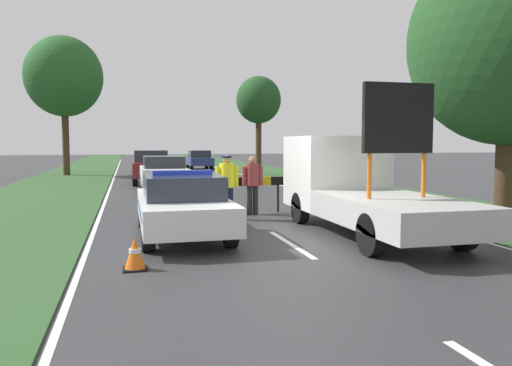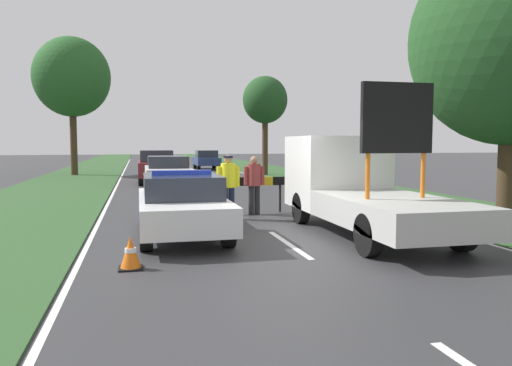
# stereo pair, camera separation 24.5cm
# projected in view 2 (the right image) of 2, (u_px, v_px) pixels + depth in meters

# --- Properties ---
(ground_plane) EXTENTS (160.00, 160.00, 0.00)m
(ground_plane) POSITION_uv_depth(u_px,v_px,m) (284.00, 241.00, 10.48)
(ground_plane) COLOR #333335
(lane_markings) EXTENTS (8.05, 68.59, 0.01)m
(lane_markings) POSITION_uv_depth(u_px,v_px,m) (190.00, 178.00, 29.16)
(lane_markings) COLOR silver
(lane_markings) RESTS_ON ground
(grass_verge_left) EXTENTS (4.72, 120.00, 0.03)m
(grass_verge_left) POSITION_uv_depth(u_px,v_px,m) (76.00, 179.00, 28.40)
(grass_verge_left) COLOR #2D5128
(grass_verge_left) RESTS_ON ground
(grass_verge_right) EXTENTS (4.72, 120.00, 0.03)m
(grass_verge_right) POSITION_uv_depth(u_px,v_px,m) (292.00, 175.00, 31.35)
(grass_verge_right) COLOR #2D5128
(grass_verge_right) RESTS_ON ground
(police_car) EXTENTS (1.83, 4.67, 1.46)m
(police_car) POSITION_uv_depth(u_px,v_px,m) (182.00, 204.00, 10.98)
(police_car) COLOR white
(police_car) RESTS_ON ground
(work_truck) EXTENTS (2.16, 6.10, 3.24)m
(work_truck) POSITION_uv_depth(u_px,v_px,m) (356.00, 184.00, 11.76)
(work_truck) COLOR white
(work_truck) RESTS_ON ground
(road_barrier) EXTENTS (3.48, 0.08, 1.05)m
(road_barrier) POSITION_uv_depth(u_px,v_px,m) (234.00, 184.00, 14.50)
(road_barrier) COLOR black
(road_barrier) RESTS_ON ground
(police_officer) EXTENTS (0.62, 0.40, 1.73)m
(police_officer) POSITION_uv_depth(u_px,v_px,m) (228.00, 181.00, 13.36)
(police_officer) COLOR #191E38
(police_officer) RESTS_ON ground
(pedestrian_civilian) EXTENTS (0.60, 0.38, 1.68)m
(pedestrian_civilian) POSITION_uv_depth(u_px,v_px,m) (254.00, 180.00, 14.22)
(pedestrian_civilian) COLOR #232326
(pedestrian_civilian) RESTS_ON ground
(traffic_cone_near_police) EXTENTS (0.45, 0.45, 0.62)m
(traffic_cone_near_police) POSITION_uv_depth(u_px,v_px,m) (187.00, 201.00, 14.99)
(traffic_cone_near_police) COLOR black
(traffic_cone_near_police) RESTS_ON ground
(traffic_cone_centre_front) EXTENTS (0.39, 0.39, 0.54)m
(traffic_cone_centre_front) POSITION_uv_depth(u_px,v_px,m) (131.00, 253.00, 8.12)
(traffic_cone_centre_front) COLOR black
(traffic_cone_centre_front) RESTS_ON ground
(queued_car_van_white) EXTENTS (1.70, 4.08, 1.54)m
(queued_car_van_white) POSITION_uv_depth(u_px,v_px,m) (168.00, 174.00, 19.56)
(queued_car_van_white) COLOR silver
(queued_car_van_white) RESTS_ON ground
(queued_car_wagon_maroon) EXTENTS (1.80, 4.19, 1.68)m
(queued_car_wagon_maroon) POSITION_uv_depth(u_px,v_px,m) (156.00, 166.00, 25.21)
(queued_car_wagon_maroon) COLOR maroon
(queued_car_wagon_maroon) RESTS_ON ground
(queued_car_sedan_silver) EXTENTS (1.77, 3.92, 1.50)m
(queued_car_sedan_silver) POSITION_uv_depth(u_px,v_px,m) (156.00, 164.00, 30.98)
(queued_car_sedan_silver) COLOR #B2B2B7
(queued_car_sedan_silver) RESTS_ON ground
(queued_car_hatch_blue) EXTENTS (1.76, 3.91, 1.47)m
(queued_car_hatch_blue) POSITION_uv_depth(u_px,v_px,m) (206.00, 160.00, 38.59)
(queued_car_hatch_blue) COLOR navy
(queued_car_hatch_blue) RESTS_ON ground
(roadside_tree_near_left) EXTENTS (4.62, 4.62, 6.85)m
(roadside_tree_near_left) POSITION_uv_depth(u_px,v_px,m) (512.00, 41.00, 11.49)
(roadside_tree_near_left) COLOR #42301E
(roadside_tree_near_left) RESTS_ON ground
(roadside_tree_near_right) EXTENTS (4.70, 4.70, 8.62)m
(roadside_tree_near_right) POSITION_uv_depth(u_px,v_px,m) (72.00, 77.00, 31.05)
(roadside_tree_near_right) COLOR #42301E
(roadside_tree_near_right) RESTS_ON ground
(roadside_tree_mid_left) EXTENTS (2.81, 2.81, 6.22)m
(roadside_tree_mid_left) POSITION_uv_depth(u_px,v_px,m) (265.00, 101.00, 31.28)
(roadside_tree_mid_left) COLOR #42301E
(roadside_tree_mid_left) RESTS_ON ground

